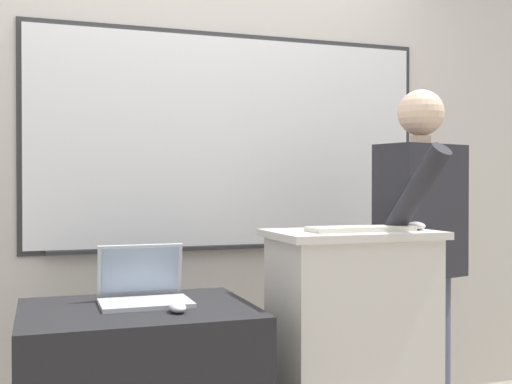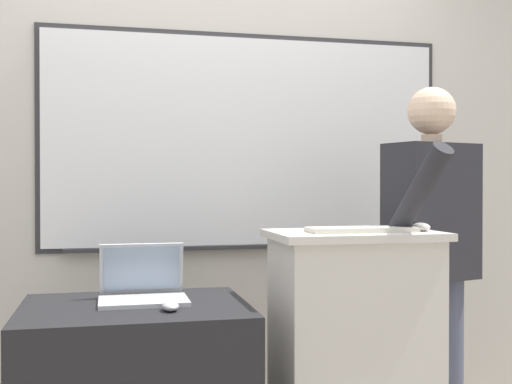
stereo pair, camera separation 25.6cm
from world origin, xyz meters
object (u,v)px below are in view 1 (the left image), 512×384
object	(u,v)px
laptop	(143,288)
person_presenter	(421,245)
computer_mouse_by_laptop	(178,308)
computer_mouse_by_keyboard	(416,226)
lectern_podium	(352,354)
wireless_keyboard	(361,229)

from	to	relation	value
laptop	person_presenter	bearing A→B (deg)	0.99
computer_mouse_by_laptop	computer_mouse_by_keyboard	distance (m)	1.04
laptop	computer_mouse_by_laptop	bearing A→B (deg)	-69.57
lectern_podium	computer_mouse_by_keyboard	distance (m)	0.59
person_presenter	computer_mouse_by_laptop	world-z (taller)	person_presenter
lectern_podium	computer_mouse_by_laptop	bearing A→B (deg)	-171.02
wireless_keyboard	laptop	bearing A→B (deg)	168.78
lectern_podium	computer_mouse_by_laptop	size ratio (longest dim) A/B	10.15
lectern_podium	computer_mouse_by_keyboard	size ratio (longest dim) A/B	10.15
laptop	computer_mouse_by_keyboard	world-z (taller)	computer_mouse_by_keyboard
computer_mouse_by_keyboard	computer_mouse_by_laptop	bearing A→B (deg)	-176.77
lectern_podium	computer_mouse_by_keyboard	bearing A→B (deg)	-12.96
wireless_keyboard	computer_mouse_by_laptop	world-z (taller)	wireless_keyboard
person_presenter	computer_mouse_by_keyboard	distance (m)	0.27
laptop	computer_mouse_by_keyboard	size ratio (longest dim) A/B	3.36
laptop	computer_mouse_by_keyboard	xyz separation A→B (m)	(1.09, -0.17, 0.23)
laptop	wireless_keyboard	xyz separation A→B (m)	(0.84, -0.17, 0.22)
wireless_keyboard	lectern_podium	bearing A→B (deg)	101.05
computer_mouse_by_keyboard	wireless_keyboard	bearing A→B (deg)	178.68
computer_mouse_by_laptop	computer_mouse_by_keyboard	world-z (taller)	computer_mouse_by_keyboard
wireless_keyboard	computer_mouse_by_keyboard	world-z (taller)	computer_mouse_by_keyboard
laptop	wireless_keyboard	distance (m)	0.88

